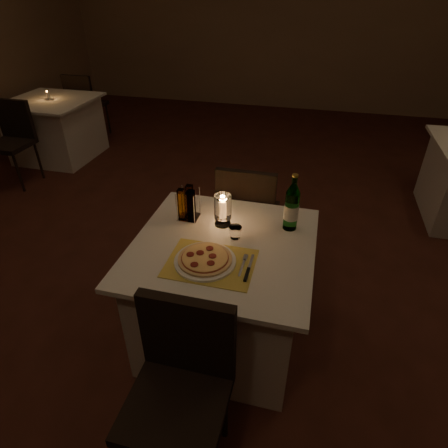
% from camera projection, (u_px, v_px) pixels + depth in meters
% --- Properties ---
extents(floor, '(8.00, 10.00, 0.02)m').
position_uv_depth(floor, '(224.00, 295.00, 2.80)').
color(floor, '#461E16').
rests_on(floor, ground).
extents(wall_back, '(8.00, 0.02, 3.00)m').
position_uv_depth(wall_back, '(300.00, 14.00, 6.04)').
color(wall_back, '#8E6E52').
rests_on(wall_back, ground).
extents(main_table, '(1.00, 1.00, 0.74)m').
position_uv_depth(main_table, '(223.00, 293.00, 2.27)').
color(main_table, silver).
rests_on(main_table, ground).
extents(chair_near, '(0.42, 0.42, 0.90)m').
position_uv_depth(chair_near, '(182.00, 376.00, 1.60)').
color(chair_near, black).
rests_on(chair_near, ground).
extents(chair_far, '(0.42, 0.42, 0.90)m').
position_uv_depth(chair_far, '(247.00, 209.00, 2.75)').
color(chair_far, black).
rests_on(chair_far, ground).
extents(placemat, '(0.45, 0.34, 0.00)m').
position_uv_depth(placemat, '(211.00, 263.00, 1.93)').
color(placemat, gold).
rests_on(placemat, main_table).
extents(plate, '(0.32, 0.32, 0.01)m').
position_uv_depth(plate, '(205.00, 261.00, 1.93)').
color(plate, white).
rests_on(plate, placemat).
extents(pizza, '(0.28, 0.28, 0.02)m').
position_uv_depth(pizza, '(205.00, 258.00, 1.92)').
color(pizza, '#D8B77F').
rests_on(pizza, plate).
extents(fork, '(0.02, 0.18, 0.00)m').
position_uv_depth(fork, '(243.00, 264.00, 1.92)').
color(fork, silver).
rests_on(fork, placemat).
extents(knife, '(0.02, 0.22, 0.01)m').
position_uv_depth(knife, '(248.00, 272.00, 1.86)').
color(knife, black).
rests_on(knife, placemat).
extents(tumbler, '(0.07, 0.07, 0.07)m').
position_uv_depth(tumbler, '(235.00, 232.00, 2.10)').
color(tumbler, white).
rests_on(tumbler, main_table).
extents(water_bottle, '(0.08, 0.08, 0.35)m').
position_uv_depth(water_bottle, '(292.00, 207.00, 2.13)').
color(water_bottle, '#5FAF5E').
rests_on(water_bottle, main_table).
extents(hurricane_candle, '(0.10, 0.10, 0.20)m').
position_uv_depth(hurricane_candle, '(223.00, 208.00, 2.18)').
color(hurricane_candle, white).
rests_on(hurricane_candle, main_table).
extents(cruet_caddy, '(0.12, 0.12, 0.21)m').
position_uv_depth(cruet_caddy, '(188.00, 205.00, 2.24)').
color(cruet_caddy, white).
rests_on(cruet_caddy, main_table).
extents(neighbor_table_left, '(1.00, 1.00, 0.74)m').
position_uv_depth(neighbor_table_left, '(56.00, 129.00, 4.77)').
color(neighbor_table_left, silver).
rests_on(neighbor_table_left, ground).
extents(neighbor_chair_la, '(0.42, 0.42, 0.90)m').
position_uv_depth(neighbor_chair_la, '(13.00, 134.00, 4.09)').
color(neighbor_chair_la, black).
rests_on(neighbor_chair_la, ground).
extents(neighbor_chair_lb, '(0.42, 0.42, 0.90)m').
position_uv_depth(neighbor_chair_lb, '(84.00, 100.00, 5.25)').
color(neighbor_chair_lb, black).
rests_on(neighbor_chair_lb, ground).
extents(neighbor_candle_left, '(0.03, 0.03, 0.11)m').
position_uv_depth(neighbor_candle_left, '(48.00, 95.00, 4.54)').
color(neighbor_candle_left, white).
rests_on(neighbor_candle_left, neighbor_table_left).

